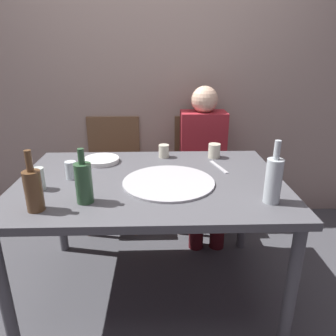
{
  "coord_description": "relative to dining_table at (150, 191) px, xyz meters",
  "views": [
    {
      "loc": [
        0.05,
        -1.64,
        1.43
      ],
      "look_at": [
        0.1,
        0.04,
        0.8
      ],
      "focal_mm": 34.11,
      "sensor_mm": 36.0,
      "label": 1
    }
  ],
  "objects": [
    {
      "name": "table_knife",
      "position": [
        0.42,
        0.17,
        0.08
      ],
      "size": [
        0.08,
        0.22,
        0.01
      ],
      "primitive_type": "cube",
      "rotation": [
        0.0,
        0.0,
        1.84
      ],
      "color": "#B7B7BC",
      "rests_on": "dining_table"
    },
    {
      "name": "chair_left",
      "position": [
        -0.34,
        0.9,
        -0.16
      ],
      "size": [
        0.44,
        0.44,
        0.9
      ],
      "rotation": [
        0.0,
        0.0,
        3.14
      ],
      "color": "brown",
      "rests_on": "ground_plane"
    },
    {
      "name": "wine_bottle",
      "position": [
        -0.5,
        -0.35,
        0.18
      ],
      "size": [
        0.08,
        0.08,
        0.28
      ],
      "color": "brown",
      "rests_on": "dining_table"
    },
    {
      "name": "back_wall",
      "position": [
        0.0,
        1.08,
        0.62
      ],
      "size": [
        6.0,
        0.1,
        2.6
      ],
      "primitive_type": "cube",
      "color": "gray",
      "rests_on": "ground_plane"
    },
    {
      "name": "plate_stack",
      "position": [
        -0.32,
        0.29,
        0.09
      ],
      "size": [
        0.22,
        0.22,
        0.03
      ],
      "primitive_type": "cylinder",
      "color": "white",
      "rests_on": "dining_table"
    },
    {
      "name": "short_glass",
      "position": [
        -0.44,
        0.02,
        0.13
      ],
      "size": [
        0.06,
        0.06,
        0.1
      ],
      "primitive_type": "cylinder",
      "color": "silver",
      "rests_on": "dining_table"
    },
    {
      "name": "tumbler_near",
      "position": [
        0.08,
        0.38,
        0.12
      ],
      "size": [
        0.07,
        0.07,
        0.09
      ],
      "primitive_type": "cylinder",
      "color": "beige",
      "rests_on": "dining_table"
    },
    {
      "name": "beer_bottle",
      "position": [
        -0.3,
        -0.27,
        0.18
      ],
      "size": [
        0.08,
        0.08,
        0.26
      ],
      "color": "#2D5133",
      "rests_on": "dining_table"
    },
    {
      "name": "pizza_tray",
      "position": [
        0.1,
        -0.06,
        0.08
      ],
      "size": [
        0.5,
        0.5,
        0.01
      ],
      "primitive_type": "cylinder",
      "color": "#ADADB2",
      "rests_on": "dining_table"
    },
    {
      "name": "tumbler_far",
      "position": [
        -0.56,
        -0.12,
        0.13
      ],
      "size": [
        0.06,
        0.06,
        0.12
      ],
      "primitive_type": "cylinder",
      "color": "#B7C6BC",
      "rests_on": "dining_table"
    },
    {
      "name": "wine_glass",
      "position": [
        0.42,
        0.36,
        0.12
      ],
      "size": [
        0.08,
        0.08,
        0.09
      ],
      "primitive_type": "cylinder",
      "color": "beige",
      "rests_on": "dining_table"
    },
    {
      "name": "guest_in_sweater",
      "position": [
        0.41,
        0.75,
        -0.04
      ],
      "size": [
        0.36,
        0.56,
        1.17
      ],
      "rotation": [
        0.0,
        0.0,
        3.14
      ],
      "color": "maroon",
      "rests_on": "ground_plane"
    },
    {
      "name": "ground_plane",
      "position": [
        0.0,
        0.0,
        -0.68
      ],
      "size": [
        8.0,
        8.0,
        0.0
      ],
      "primitive_type": "plane",
      "color": "#424247"
    },
    {
      "name": "water_bottle",
      "position": [
        0.58,
        -0.3,
        0.19
      ],
      "size": [
        0.08,
        0.08,
        0.3
      ],
      "color": "#B2BCC1",
      "rests_on": "dining_table"
    },
    {
      "name": "chair_right",
      "position": [
        0.41,
        0.9,
        -0.16
      ],
      "size": [
        0.44,
        0.44,
        0.9
      ],
      "rotation": [
        0.0,
        0.0,
        3.14
      ],
      "color": "brown",
      "rests_on": "ground_plane"
    },
    {
      "name": "dining_table",
      "position": [
        0.0,
        0.0,
        0.0
      ],
      "size": [
        1.47,
        1.01,
        0.75
      ],
      "color": "#4C4C51",
      "rests_on": "ground_plane"
    }
  ]
}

